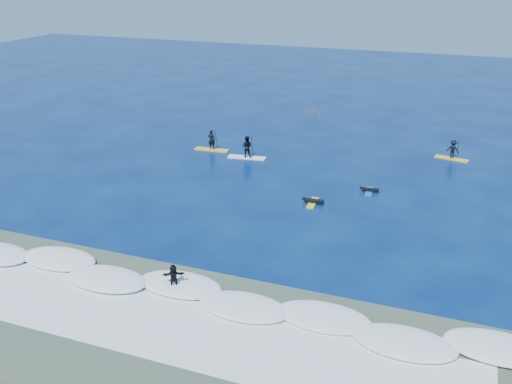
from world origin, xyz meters
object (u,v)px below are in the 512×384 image
at_px(marker_buoy, 314,111).
at_px(sup_paddler_right, 453,151).
at_px(prone_paddler_near, 313,202).
at_px(prone_paddler_far, 369,190).
at_px(sup_paddler_left, 212,143).
at_px(wave_surfer, 174,278).
at_px(sup_paddler_center, 247,149).

bearing_deg(marker_buoy, sup_paddler_right, -35.30).
height_order(prone_paddler_near, prone_paddler_far, prone_paddler_near).
relative_size(sup_paddler_left, sup_paddler_right, 1.10).
bearing_deg(prone_paddler_near, sup_paddler_right, -35.54).
height_order(wave_surfer, marker_buoy, wave_surfer).
xyz_separation_m(sup_paddler_right, wave_surfer, (-12.72, -27.89, 0.01)).
bearing_deg(sup_paddler_center, prone_paddler_far, -27.43).
xyz_separation_m(sup_paddler_right, prone_paddler_far, (-5.46, -10.27, -0.66)).
xyz_separation_m(prone_paddler_near, prone_paddler_far, (3.44, 3.65, -0.01)).
bearing_deg(prone_paddler_near, sup_paddler_left, 51.21).
distance_m(sup_paddler_center, sup_paddler_right, 18.20).
xyz_separation_m(sup_paddler_center, wave_surfer, (4.42, -21.78, -0.08)).
xyz_separation_m(sup_paddler_left, marker_buoy, (5.37, 16.25, -0.40)).
bearing_deg(wave_surfer, prone_paddler_far, 38.73).
distance_m(sup_paddler_center, prone_paddler_far, 12.43).
distance_m(prone_paddler_far, wave_surfer, 19.06).
height_order(sup_paddler_left, prone_paddler_near, sup_paddler_left).
distance_m(sup_paddler_center, marker_buoy, 17.25).
relative_size(prone_paddler_far, marker_buoy, 2.72).
height_order(sup_paddler_center, sup_paddler_right, sup_paddler_center).
xyz_separation_m(sup_paddler_right, prone_paddler_near, (-8.90, -13.92, -0.65)).
distance_m(sup_paddler_center, wave_surfer, 22.22).
bearing_deg(sup_paddler_center, wave_surfer, -86.33).
distance_m(sup_paddler_left, wave_surfer, 24.17).
height_order(sup_paddler_center, prone_paddler_near, sup_paddler_center).
bearing_deg(sup_paddler_center, sup_paddler_left, 158.71).
bearing_deg(sup_paddler_center, prone_paddler_near, -51.26).
relative_size(sup_paddler_left, prone_paddler_far, 1.74).
bearing_deg(sup_paddler_left, sup_paddler_right, 9.54).
relative_size(sup_paddler_left, marker_buoy, 4.74).
xyz_separation_m(wave_surfer, marker_buoy, (-2.91, 38.95, -0.50)).
height_order(sup_paddler_center, prone_paddler_far, sup_paddler_center).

